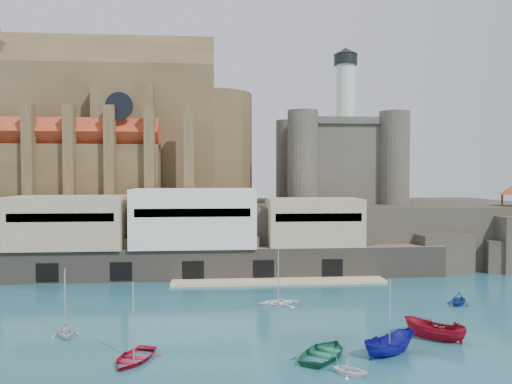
{
  "coord_description": "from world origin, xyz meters",
  "views": [
    {
      "loc": [
        -6.93,
        -50.94,
        15.12
      ],
      "look_at": [
        -0.05,
        32.0,
        12.21
      ],
      "focal_mm": 35.0,
      "sensor_mm": 36.0,
      "label": 1
    }
  ],
  "objects_px": {
    "church": "(120,136)",
    "boat_0": "(134,361)",
    "castle_keep": "(338,158)",
    "boat_1": "(349,375)",
    "boat_2": "(390,355)"
  },
  "relations": [
    {
      "from": "church",
      "to": "boat_0",
      "type": "xyz_separation_m",
      "value": [
        10.59,
        -52.11,
        -22.13
      ]
    },
    {
      "from": "castle_keep",
      "to": "boat_0",
      "type": "height_order",
      "value": "castle_keep"
    },
    {
      "from": "castle_keep",
      "to": "boat_1",
      "type": "xyz_separation_m",
      "value": [
        -12.91,
        -55.61,
        -18.31
      ]
    },
    {
      "from": "castle_keep",
      "to": "boat_2",
      "type": "xyz_separation_m",
      "value": [
        -8.41,
        -51.76,
        -18.31
      ]
    },
    {
      "from": "church",
      "to": "castle_keep",
      "type": "bearing_deg",
      "value": -1.11
    },
    {
      "from": "castle_keep",
      "to": "boat_1",
      "type": "relative_size",
      "value": 10.19
    },
    {
      "from": "castle_keep",
      "to": "boat_0",
      "type": "xyz_separation_m",
      "value": [
        -29.62,
        -51.34,
        -18.31
      ]
    },
    {
      "from": "boat_1",
      "to": "boat_2",
      "type": "relative_size",
      "value": 0.51
    },
    {
      "from": "boat_1",
      "to": "boat_2",
      "type": "distance_m",
      "value": 5.92
    },
    {
      "from": "church",
      "to": "castle_keep",
      "type": "relative_size",
      "value": 1.6
    },
    {
      "from": "boat_0",
      "to": "boat_1",
      "type": "bearing_deg",
      "value": 4.48
    },
    {
      "from": "boat_1",
      "to": "castle_keep",
      "type": "bearing_deg",
      "value": 20.28
    },
    {
      "from": "church",
      "to": "boat_2",
      "type": "distance_m",
      "value": 65.27
    },
    {
      "from": "church",
      "to": "boat_2",
      "type": "relative_size",
      "value": 8.4
    },
    {
      "from": "boat_0",
      "to": "boat_1",
      "type": "xyz_separation_m",
      "value": [
        16.71,
        -4.27,
        0.0
      ]
    }
  ]
}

